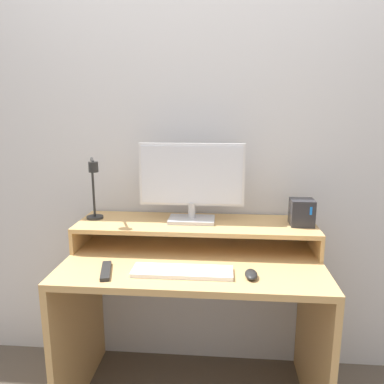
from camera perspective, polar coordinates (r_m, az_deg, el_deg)
wall_back at (r=2.05m, az=1.03°, el=6.38°), size 6.00×0.05×2.50m
desk at (r=1.91m, az=0.19°, el=-16.41°), size 1.21×0.66×0.77m
monitor_shelf at (r=1.92m, az=0.58°, el=-5.16°), size 1.21×0.34×0.13m
monitor at (r=1.88m, az=-0.05°, el=1.77°), size 0.53×0.15×0.40m
desk_lamp at (r=1.95m, az=-14.73°, el=0.55°), size 0.12×0.19×0.32m
router_dock at (r=1.93m, az=16.38°, el=-2.99°), size 0.11×0.11×0.13m
keyboard at (r=1.65m, az=-1.47°, el=-11.98°), size 0.43×0.13×0.02m
mouse at (r=1.63m, az=9.00°, el=-12.29°), size 0.05×0.10×0.03m
remote_control at (r=1.70m, az=-12.99°, el=-11.63°), size 0.08×0.19×0.02m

